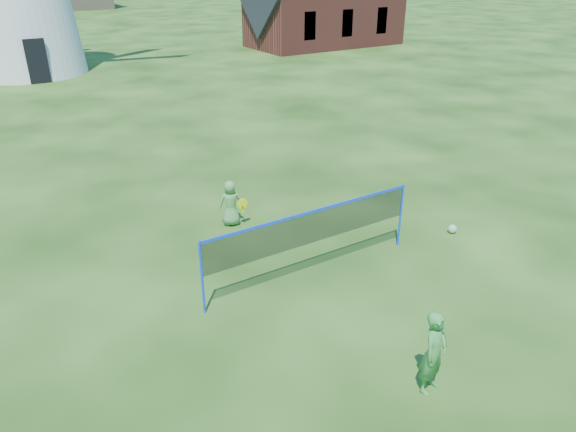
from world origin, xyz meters
The scene contains 6 objects.
ground centered at (0.00, 0.00, 0.00)m, with size 220.00×220.00×0.00m, color black.
chapel centered at (20.56, 27.35, 2.82)m, with size 11.84×5.74×10.02m.
badminton_net centered at (0.71, 0.37, 1.14)m, with size 5.05×0.05×1.55m.
player_girl centered at (0.38, -3.40, 0.72)m, with size 0.72×0.49×1.44m.
player_boy centered at (0.38, 3.48, 0.59)m, with size 0.70×0.56×1.19m.
play_ball centered at (4.79, 0.11, 0.11)m, with size 0.22×0.22×0.22m, color green.
Camera 1 is at (-4.97, -7.64, 6.18)m, focal length 33.34 mm.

